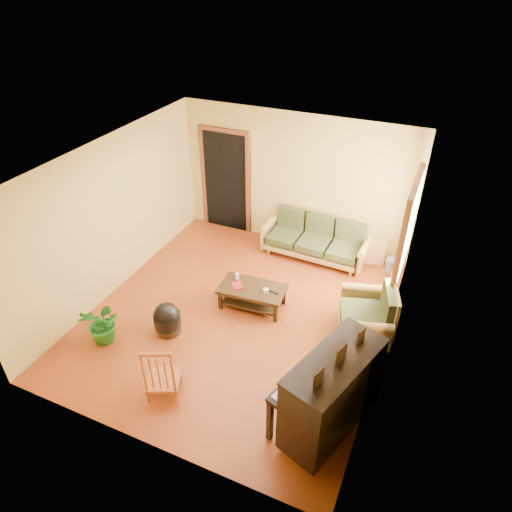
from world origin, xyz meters
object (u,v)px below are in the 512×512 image
at_px(red_chair, 162,368).
at_px(potted_plant, 103,324).
at_px(sofa, 315,238).
at_px(ceramic_crock, 391,265).
at_px(footstool, 167,321).
at_px(coffee_table, 252,297).
at_px(armchair, 366,311).
at_px(piano, 332,396).

distance_m(red_chair, potted_plant, 1.42).
relative_size(sofa, red_chair, 2.19).
height_order(sofa, red_chair, red_chair).
bearing_deg(potted_plant, ceramic_crock, 44.73).
height_order(ceramic_crock, potted_plant, potted_plant).
height_order(red_chair, potted_plant, red_chair).
bearing_deg(potted_plant, red_chair, -18.96).
xyz_separation_m(sofa, ceramic_crock, (1.43, 0.13, -0.30)).
bearing_deg(footstool, coffee_table, 48.74).
xyz_separation_m(coffee_table, footstool, (-0.94, -1.07, 0.00)).
bearing_deg(red_chair, armchair, 21.05).
bearing_deg(piano, sofa, 128.50).
xyz_separation_m(sofa, red_chair, (-0.82, -3.87, 0.03)).
bearing_deg(coffee_table, red_chair, -99.35).
distance_m(footstool, ceramic_crock, 4.13).
xyz_separation_m(coffee_table, red_chair, (-0.34, -2.07, 0.26)).
xyz_separation_m(red_chair, ceramic_crock, (2.24, 4.01, -0.33)).
height_order(piano, potted_plant, piano).
relative_size(coffee_table, potted_plant, 1.59).
height_order(armchair, piano, piano).
relative_size(armchair, footstool, 2.23).
bearing_deg(armchair, sofa, 111.26).
relative_size(coffee_table, armchair, 1.15).
bearing_deg(footstool, ceramic_crock, 46.62).
xyz_separation_m(piano, potted_plant, (-3.48, 0.13, -0.26)).
xyz_separation_m(coffee_table, armchair, (1.81, 0.08, 0.27)).
relative_size(armchair, red_chair, 1.03).
xyz_separation_m(ceramic_crock, potted_plant, (-3.58, -3.55, 0.21)).
distance_m(coffee_table, potted_plant, 2.33).
distance_m(ceramic_crock, potted_plant, 5.04).
relative_size(coffee_table, footstool, 2.57).
relative_size(footstool, red_chair, 0.46).
relative_size(sofa, potted_plant, 2.94).
distance_m(footstool, red_chair, 1.19).
xyz_separation_m(piano, ceramic_crock, (0.10, 3.67, -0.47)).
bearing_deg(piano, potted_plant, -164.05).
xyz_separation_m(armchair, piano, (-0.01, -1.82, 0.14)).
height_order(piano, ceramic_crock, piano).
bearing_deg(piano, red_chair, -153.10).
height_order(coffee_table, ceramic_crock, coffee_table).
distance_m(sofa, ceramic_crock, 1.46).
bearing_deg(potted_plant, sofa, 57.74).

